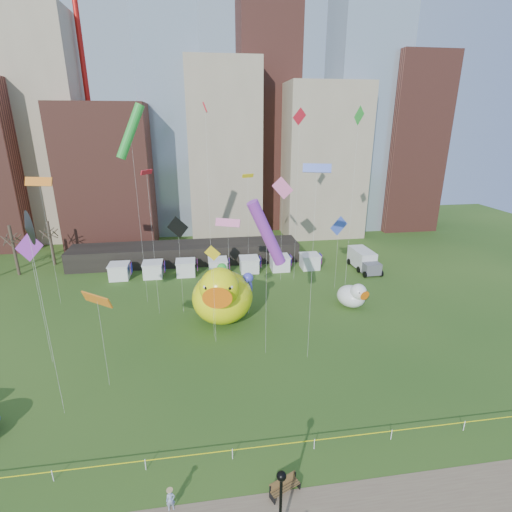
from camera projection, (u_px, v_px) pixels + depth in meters
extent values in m
plane|color=#234816|center=(233.00, 459.00, 27.39)|extent=(160.00, 160.00, 0.00)
cube|color=gray|center=(46.00, 132.00, 74.19)|extent=(14.00, 12.00, 42.00)
cube|color=brown|center=(110.00, 176.00, 72.89)|extent=(16.00, 14.00, 26.00)
cube|color=#8C9EB2|center=(171.00, 97.00, 77.29)|extent=(12.00, 12.00, 55.00)
cube|color=gray|center=(224.00, 152.00, 78.40)|extent=(14.00, 14.00, 34.00)
cube|color=brown|center=(267.00, 65.00, 79.83)|extent=(12.00, 12.00, 68.00)
cube|color=gray|center=(321.00, 161.00, 80.00)|extent=(16.00, 14.00, 30.00)
cube|color=#8C9EB2|center=(362.00, 116.00, 82.18)|extent=(14.00, 12.00, 48.00)
cube|color=brown|center=(407.00, 145.00, 83.69)|extent=(12.00, 12.00, 36.00)
cylinder|color=red|center=(79.00, 35.00, 71.59)|extent=(1.00, 1.00, 76.00)
cylinder|color=red|center=(346.00, 43.00, 78.89)|extent=(1.00, 1.00, 76.00)
cube|color=black|center=(186.00, 253.00, 65.53)|extent=(38.00, 6.00, 3.20)
cube|color=white|center=(119.00, 272.00, 58.69)|extent=(2.80, 2.80, 2.20)
cube|color=red|center=(131.00, 268.00, 58.77)|extent=(0.08, 1.40, 1.60)
cube|color=white|center=(153.00, 270.00, 59.39)|extent=(2.80, 2.80, 2.20)
cube|color=red|center=(165.00, 266.00, 59.48)|extent=(0.08, 1.40, 1.60)
cube|color=white|center=(186.00, 268.00, 60.09)|extent=(2.80, 2.80, 2.20)
cube|color=red|center=(197.00, 265.00, 60.18)|extent=(0.08, 1.40, 1.60)
cube|color=white|center=(218.00, 267.00, 60.79)|extent=(2.80, 2.80, 2.20)
cube|color=red|center=(229.00, 263.00, 60.88)|extent=(0.08, 1.40, 1.60)
cube|color=white|center=(249.00, 265.00, 61.49)|extent=(2.80, 2.80, 2.20)
cube|color=red|center=(260.00, 261.00, 61.58)|extent=(0.08, 1.40, 1.60)
cube|color=white|center=(280.00, 263.00, 62.19)|extent=(2.80, 2.80, 2.20)
cube|color=red|center=(291.00, 260.00, 62.28)|extent=(0.08, 1.40, 1.60)
cube|color=white|center=(310.00, 262.00, 62.89)|extent=(2.80, 2.80, 2.20)
cube|color=red|center=(321.00, 258.00, 62.98)|extent=(0.08, 1.40, 1.60)
cylinder|color=#382B21|center=(14.00, 251.00, 59.22)|extent=(0.44, 0.44, 8.00)
cylinder|color=#382B21|center=(51.00, 243.00, 63.60)|extent=(0.44, 0.44, 7.50)
cylinder|color=white|center=(53.00, 476.00, 25.56)|extent=(0.06, 0.06, 0.90)
cylinder|color=white|center=(145.00, 465.00, 26.40)|extent=(0.06, 0.06, 0.90)
cylinder|color=white|center=(232.00, 454.00, 27.24)|extent=(0.06, 0.06, 0.90)
cylinder|color=white|center=(314.00, 444.00, 28.08)|extent=(0.06, 0.06, 0.90)
cylinder|color=white|center=(391.00, 435.00, 28.92)|extent=(0.06, 0.06, 0.90)
cylinder|color=white|center=(464.00, 426.00, 29.76)|extent=(0.06, 0.06, 0.90)
cube|color=#F6F00C|center=(232.00, 450.00, 27.12)|extent=(50.00, 0.02, 0.07)
ellipsoid|color=#FBFF0D|center=(222.00, 297.00, 45.92)|extent=(8.48, 9.51, 5.95)
ellipsoid|color=#FBFF0D|center=(225.00, 287.00, 49.08)|extent=(2.20, 1.83, 2.41)
sphere|color=#FBFF0D|center=(220.00, 287.00, 42.62)|extent=(5.14, 5.14, 4.48)
cone|color=orange|center=(218.00, 296.00, 40.87)|extent=(2.76, 2.39, 2.46)
sphere|color=white|center=(207.00, 287.00, 41.27)|extent=(0.81, 0.81, 0.81)
sphere|color=white|center=(230.00, 287.00, 41.24)|extent=(0.81, 0.81, 0.81)
sphere|color=black|center=(206.00, 288.00, 40.91)|extent=(0.40, 0.40, 0.40)
sphere|color=black|center=(229.00, 288.00, 40.88)|extent=(0.40, 0.40, 0.40)
ellipsoid|color=white|center=(351.00, 296.00, 49.80)|extent=(4.48, 4.82, 2.74)
ellipsoid|color=white|center=(343.00, 292.00, 51.08)|extent=(1.10, 0.98, 1.11)
sphere|color=white|center=(358.00, 292.00, 48.43)|extent=(2.66, 2.66, 2.06)
cone|color=orange|center=(363.00, 295.00, 47.72)|extent=(1.39, 1.27, 1.14)
sphere|color=white|center=(358.00, 292.00, 47.61)|extent=(0.37, 0.37, 0.37)
sphere|color=white|center=(365.00, 291.00, 48.13)|extent=(0.37, 0.37, 0.37)
sphere|color=black|center=(359.00, 293.00, 47.46)|extent=(0.19, 0.19, 0.19)
sphere|color=black|center=(366.00, 291.00, 47.98)|extent=(0.19, 0.19, 0.19)
cylinder|color=silver|center=(223.00, 293.00, 49.04)|extent=(0.03, 0.03, 4.18)
ellipsoid|color=green|center=(222.00, 278.00, 48.36)|extent=(0.98, 0.80, 2.50)
sphere|color=green|center=(222.00, 268.00, 47.78)|extent=(1.28, 1.28, 1.27)
cone|color=green|center=(222.00, 270.00, 47.26)|extent=(0.45, 0.80, 0.45)
sphere|color=green|center=(222.00, 288.00, 48.87)|extent=(0.89, 0.89, 0.89)
cylinder|color=silver|center=(248.00, 301.00, 47.67)|extent=(0.03, 0.03, 3.53)
ellipsoid|color=#4545D0|center=(248.00, 288.00, 47.09)|extent=(1.23, 1.13, 2.53)
sphere|color=#4545D0|center=(248.00, 278.00, 46.50)|extent=(1.68, 1.68, 1.29)
cone|color=#4545D0|center=(249.00, 280.00, 45.98)|extent=(0.72, 0.92, 0.45)
sphere|color=#4545D0|center=(248.00, 298.00, 47.61)|extent=(0.90, 0.90, 0.90)
cube|color=brown|center=(285.00, 487.00, 24.66)|extent=(2.09, 1.33, 0.07)
cube|color=brown|center=(283.00, 481.00, 24.78)|extent=(1.93, 0.95, 0.51)
cube|color=black|center=(272.00, 498.00, 24.25)|extent=(0.31, 0.60, 0.50)
cube|color=black|center=(297.00, 483.00, 25.24)|extent=(0.31, 0.60, 0.50)
cylinder|color=black|center=(280.00, 510.00, 21.31)|extent=(0.17, 0.17, 4.67)
sphere|color=black|center=(281.00, 476.00, 20.50)|extent=(0.54, 0.54, 0.54)
cone|color=black|center=(282.00, 472.00, 20.40)|extent=(0.19, 0.19, 0.24)
cube|color=silver|center=(362.00, 258.00, 62.96)|extent=(2.87, 5.62, 2.75)
cube|color=#595960|center=(371.00, 268.00, 59.88)|extent=(2.62, 2.09, 1.76)
cylinder|color=black|center=(359.00, 270.00, 61.28)|extent=(0.32, 1.00, 0.99)
cylinder|color=black|center=(375.00, 268.00, 61.77)|extent=(0.32, 1.00, 0.99)
cylinder|color=black|center=(349.00, 262.00, 64.75)|extent=(0.32, 1.00, 0.99)
cylinder|color=black|center=(364.00, 261.00, 65.24)|extent=(0.32, 1.00, 0.99)
imported|color=silver|center=(171.00, 500.00, 23.57)|extent=(0.60, 0.43, 1.52)
cylinder|color=silver|center=(296.00, 204.00, 54.79)|extent=(0.02, 0.02, 23.42)
cube|color=red|center=(300.00, 116.00, 50.94)|extent=(2.10, 0.98, 2.29)
cylinder|color=silver|center=(229.00, 268.00, 47.50)|extent=(0.02, 0.02, 11.42)
cube|color=pink|center=(228.00, 223.00, 45.62)|extent=(2.95, 1.64, 0.93)
cylinder|color=silver|center=(48.00, 329.00, 29.13)|extent=(0.02, 0.02, 15.77)
cone|color=black|center=(27.00, 228.00, 26.53)|extent=(1.46, 2.21, 2.38)
cylinder|color=silver|center=(351.00, 213.00, 49.01)|extent=(0.02, 0.02, 23.43)
cube|color=green|center=(359.00, 115.00, 45.16)|extent=(0.32, 2.22, 2.23)
cylinder|color=silver|center=(214.00, 299.00, 40.37)|extent=(0.02, 0.02, 10.22)
cube|color=yellow|center=(212.00, 253.00, 38.69)|extent=(1.64, 0.04, 1.64)
cylinder|color=silver|center=(337.00, 257.00, 54.41)|extent=(0.02, 0.02, 9.21)
cube|color=blue|center=(339.00, 226.00, 52.89)|extent=(2.70, 0.68, 2.77)
cylinder|color=silver|center=(50.00, 246.00, 48.40)|extent=(0.02, 0.02, 16.01)
cube|color=orange|center=(38.00, 182.00, 45.77)|extent=(3.43, 1.35, 1.05)
cylinder|color=silver|center=(266.00, 296.00, 37.95)|extent=(0.02, 0.02, 12.89)
cylinder|color=purple|center=(267.00, 233.00, 35.83)|extent=(3.96, 1.60, 6.55)
cylinder|color=silver|center=(153.00, 247.00, 45.41)|extent=(0.02, 0.02, 17.47)
cube|color=red|center=(147.00, 172.00, 42.54)|extent=(1.22, 1.51, 0.53)
cylinder|color=silver|center=(281.00, 236.00, 56.20)|extent=(0.02, 0.02, 13.97)
cube|color=pink|center=(282.00, 188.00, 53.90)|extent=(2.77, 1.62, 3.19)
cylinder|color=silver|center=(181.00, 272.00, 46.63)|extent=(0.02, 0.02, 11.11)
cube|color=black|center=(178.00, 227.00, 44.80)|extent=(2.44, 1.19, 2.69)
cylinder|color=silver|center=(140.00, 223.00, 47.75)|extent=(0.02, 0.02, 21.66)
cylinder|color=green|center=(130.00, 132.00, 44.19)|extent=(3.86, 1.98, 6.32)
cylinder|color=silver|center=(248.00, 230.00, 56.06)|extent=(0.02, 0.02, 15.65)
cube|color=yellow|center=(248.00, 176.00, 53.49)|extent=(1.71, 0.92, 0.55)
cylinder|color=silver|center=(312.00, 271.00, 36.13)|extent=(0.02, 0.02, 18.96)
cube|color=blue|center=(317.00, 168.00, 33.02)|extent=(2.42, 1.11, 0.75)
cylinder|color=silver|center=(103.00, 344.00, 33.75)|extent=(0.02, 0.02, 8.58)
cube|color=orange|center=(97.00, 299.00, 32.34)|extent=(2.87, 2.37, 1.00)
cylinder|color=silver|center=(41.00, 307.00, 36.53)|extent=(0.02, 0.02, 12.08)
cube|color=purple|center=(29.00, 247.00, 34.55)|extent=(2.73, 0.68, 2.80)
cylinder|color=silver|center=(210.00, 234.00, 39.03)|extent=(0.02, 0.02, 23.96)
cube|color=red|center=(205.00, 107.00, 35.10)|extent=(0.53, 2.80, 0.86)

